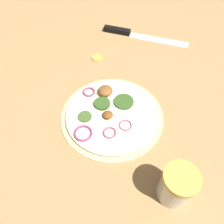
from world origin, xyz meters
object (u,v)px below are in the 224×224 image
Objects in this scene: spice_jar at (176,185)px; loose_cap at (97,57)px; knife at (131,34)px; pizza at (111,113)px.

loose_cap is at bearing -19.86° from spice_jar.
spice_jar is (-0.45, 0.33, 0.04)m from knife.
spice_jar is 2.51× the size of loose_cap.
pizza reaches higher than loose_cap.
pizza is 0.96× the size of knife.
knife is at bearing -52.63° from pizza.
knife is 0.17m from loose_cap.
loose_cap is (0.20, -0.12, -0.00)m from pizza.
spice_jar is (-0.23, 0.04, 0.04)m from pizza.
spice_jar reaches higher than pizza.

